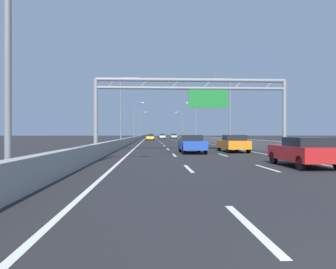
% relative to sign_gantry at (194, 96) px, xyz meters
% --- Properties ---
extents(ground_plane, '(260.00, 260.00, 0.00)m').
position_rel_sign_gantry_xyz_m(ground_plane, '(-0.19, 74.42, -4.86)').
color(ground_plane, '#262628').
extents(lane_dash_left_0, '(0.16, 3.00, 0.01)m').
position_rel_sign_gantry_xyz_m(lane_dash_left_0, '(-1.99, -22.08, -4.85)').
color(lane_dash_left_0, white).
rests_on(lane_dash_left_0, ground_plane).
extents(lane_dash_left_1, '(0.16, 3.00, 0.01)m').
position_rel_sign_gantry_xyz_m(lane_dash_left_1, '(-1.99, -13.08, -4.85)').
color(lane_dash_left_1, white).
rests_on(lane_dash_left_1, ground_plane).
extents(lane_dash_left_2, '(0.16, 3.00, 0.01)m').
position_rel_sign_gantry_xyz_m(lane_dash_left_2, '(-1.99, -4.08, -4.85)').
color(lane_dash_left_2, white).
rests_on(lane_dash_left_2, ground_plane).
extents(lane_dash_left_3, '(0.16, 3.00, 0.01)m').
position_rel_sign_gantry_xyz_m(lane_dash_left_3, '(-1.99, 4.92, -4.85)').
color(lane_dash_left_3, white).
rests_on(lane_dash_left_3, ground_plane).
extents(lane_dash_left_4, '(0.16, 3.00, 0.01)m').
position_rel_sign_gantry_xyz_m(lane_dash_left_4, '(-1.99, 13.92, -4.85)').
color(lane_dash_left_4, white).
rests_on(lane_dash_left_4, ground_plane).
extents(lane_dash_left_5, '(0.16, 3.00, 0.01)m').
position_rel_sign_gantry_xyz_m(lane_dash_left_5, '(-1.99, 22.92, -4.85)').
color(lane_dash_left_5, white).
rests_on(lane_dash_left_5, ground_plane).
extents(lane_dash_left_6, '(0.16, 3.00, 0.01)m').
position_rel_sign_gantry_xyz_m(lane_dash_left_6, '(-1.99, 31.92, -4.85)').
color(lane_dash_left_6, white).
rests_on(lane_dash_left_6, ground_plane).
extents(lane_dash_left_7, '(0.16, 3.00, 0.01)m').
position_rel_sign_gantry_xyz_m(lane_dash_left_7, '(-1.99, 40.92, -4.85)').
color(lane_dash_left_7, white).
rests_on(lane_dash_left_7, ground_plane).
extents(lane_dash_left_8, '(0.16, 3.00, 0.01)m').
position_rel_sign_gantry_xyz_m(lane_dash_left_8, '(-1.99, 49.92, -4.85)').
color(lane_dash_left_8, white).
rests_on(lane_dash_left_8, ground_plane).
extents(lane_dash_left_9, '(0.16, 3.00, 0.01)m').
position_rel_sign_gantry_xyz_m(lane_dash_left_9, '(-1.99, 58.92, -4.85)').
color(lane_dash_left_9, white).
rests_on(lane_dash_left_9, ground_plane).
extents(lane_dash_left_10, '(0.16, 3.00, 0.01)m').
position_rel_sign_gantry_xyz_m(lane_dash_left_10, '(-1.99, 67.92, -4.85)').
color(lane_dash_left_10, white).
rests_on(lane_dash_left_10, ground_plane).
extents(lane_dash_left_11, '(0.16, 3.00, 0.01)m').
position_rel_sign_gantry_xyz_m(lane_dash_left_11, '(-1.99, 76.92, -4.85)').
color(lane_dash_left_11, white).
rests_on(lane_dash_left_11, ground_plane).
extents(lane_dash_left_12, '(0.16, 3.00, 0.01)m').
position_rel_sign_gantry_xyz_m(lane_dash_left_12, '(-1.99, 85.92, -4.85)').
color(lane_dash_left_12, white).
rests_on(lane_dash_left_12, ground_plane).
extents(lane_dash_left_13, '(0.16, 3.00, 0.01)m').
position_rel_sign_gantry_xyz_m(lane_dash_left_13, '(-1.99, 94.92, -4.85)').
color(lane_dash_left_13, white).
rests_on(lane_dash_left_13, ground_plane).
extents(lane_dash_left_14, '(0.16, 3.00, 0.01)m').
position_rel_sign_gantry_xyz_m(lane_dash_left_14, '(-1.99, 103.92, -4.85)').
color(lane_dash_left_14, white).
rests_on(lane_dash_left_14, ground_plane).
extents(lane_dash_left_15, '(0.16, 3.00, 0.01)m').
position_rel_sign_gantry_xyz_m(lane_dash_left_15, '(-1.99, 112.92, -4.85)').
color(lane_dash_left_15, white).
rests_on(lane_dash_left_15, ground_plane).
extents(lane_dash_left_16, '(0.16, 3.00, 0.01)m').
position_rel_sign_gantry_xyz_m(lane_dash_left_16, '(-1.99, 121.92, -4.85)').
color(lane_dash_left_16, white).
rests_on(lane_dash_left_16, ground_plane).
extents(lane_dash_left_17, '(0.16, 3.00, 0.01)m').
position_rel_sign_gantry_xyz_m(lane_dash_left_17, '(-1.99, 130.92, -4.85)').
color(lane_dash_left_17, white).
rests_on(lane_dash_left_17, ground_plane).
extents(lane_dash_right_1, '(0.16, 3.00, 0.01)m').
position_rel_sign_gantry_xyz_m(lane_dash_right_1, '(1.61, -13.08, -4.85)').
color(lane_dash_right_1, white).
rests_on(lane_dash_right_1, ground_plane).
extents(lane_dash_right_2, '(0.16, 3.00, 0.01)m').
position_rel_sign_gantry_xyz_m(lane_dash_right_2, '(1.61, -4.08, -4.85)').
color(lane_dash_right_2, white).
rests_on(lane_dash_right_2, ground_plane).
extents(lane_dash_right_3, '(0.16, 3.00, 0.01)m').
position_rel_sign_gantry_xyz_m(lane_dash_right_3, '(1.61, 4.92, -4.85)').
color(lane_dash_right_3, white).
rests_on(lane_dash_right_3, ground_plane).
extents(lane_dash_right_4, '(0.16, 3.00, 0.01)m').
position_rel_sign_gantry_xyz_m(lane_dash_right_4, '(1.61, 13.92, -4.85)').
color(lane_dash_right_4, white).
rests_on(lane_dash_right_4, ground_plane).
extents(lane_dash_right_5, '(0.16, 3.00, 0.01)m').
position_rel_sign_gantry_xyz_m(lane_dash_right_5, '(1.61, 22.92, -4.85)').
color(lane_dash_right_5, white).
rests_on(lane_dash_right_5, ground_plane).
extents(lane_dash_right_6, '(0.16, 3.00, 0.01)m').
position_rel_sign_gantry_xyz_m(lane_dash_right_6, '(1.61, 31.92, -4.85)').
color(lane_dash_right_6, white).
rests_on(lane_dash_right_6, ground_plane).
extents(lane_dash_right_7, '(0.16, 3.00, 0.01)m').
position_rel_sign_gantry_xyz_m(lane_dash_right_7, '(1.61, 40.92, -4.85)').
color(lane_dash_right_7, white).
rests_on(lane_dash_right_7, ground_plane).
extents(lane_dash_right_8, '(0.16, 3.00, 0.01)m').
position_rel_sign_gantry_xyz_m(lane_dash_right_8, '(1.61, 49.92, -4.85)').
color(lane_dash_right_8, white).
rests_on(lane_dash_right_8, ground_plane).
extents(lane_dash_right_9, '(0.16, 3.00, 0.01)m').
position_rel_sign_gantry_xyz_m(lane_dash_right_9, '(1.61, 58.92, -4.85)').
color(lane_dash_right_9, white).
rests_on(lane_dash_right_9, ground_plane).
extents(lane_dash_right_10, '(0.16, 3.00, 0.01)m').
position_rel_sign_gantry_xyz_m(lane_dash_right_10, '(1.61, 67.92, -4.85)').
color(lane_dash_right_10, white).
rests_on(lane_dash_right_10, ground_plane).
extents(lane_dash_right_11, '(0.16, 3.00, 0.01)m').
position_rel_sign_gantry_xyz_m(lane_dash_right_11, '(1.61, 76.92, -4.85)').
color(lane_dash_right_11, white).
rests_on(lane_dash_right_11, ground_plane).
extents(lane_dash_right_12, '(0.16, 3.00, 0.01)m').
position_rel_sign_gantry_xyz_m(lane_dash_right_12, '(1.61, 85.92, -4.85)').
color(lane_dash_right_12, white).
rests_on(lane_dash_right_12, ground_plane).
extents(lane_dash_right_13, '(0.16, 3.00, 0.01)m').
position_rel_sign_gantry_xyz_m(lane_dash_right_13, '(1.61, 94.92, -4.85)').
color(lane_dash_right_13, white).
rests_on(lane_dash_right_13, ground_plane).
extents(lane_dash_right_14, '(0.16, 3.00, 0.01)m').
position_rel_sign_gantry_xyz_m(lane_dash_right_14, '(1.61, 103.92, -4.85)').
color(lane_dash_right_14, white).
rests_on(lane_dash_right_14, ground_plane).
extents(lane_dash_right_15, '(0.16, 3.00, 0.01)m').
position_rel_sign_gantry_xyz_m(lane_dash_right_15, '(1.61, 112.92, -4.85)').
color(lane_dash_right_15, white).
rests_on(lane_dash_right_15, ground_plane).
extents(lane_dash_right_16, '(0.16, 3.00, 0.01)m').
position_rel_sign_gantry_xyz_m(lane_dash_right_16, '(1.61, 121.92, -4.85)').
color(lane_dash_right_16, white).
rests_on(lane_dash_right_16, ground_plane).
extents(lane_dash_right_17, '(0.16, 3.00, 0.01)m').
position_rel_sign_gantry_xyz_m(lane_dash_right_17, '(1.61, 130.92, -4.85)').
color(lane_dash_right_17, white).
rests_on(lane_dash_right_17, ground_plane).
extents(edge_line_left, '(0.16, 176.00, 0.01)m').
position_rel_sign_gantry_xyz_m(edge_line_left, '(-5.44, 62.42, -4.85)').
color(edge_line_left, white).
rests_on(edge_line_left, ground_plane).
extents(edge_line_right, '(0.16, 176.00, 0.01)m').
position_rel_sign_gantry_xyz_m(edge_line_right, '(5.06, 62.42, -4.85)').
color(edge_line_right, white).
rests_on(edge_line_right, ground_plane).
extents(barrier_left, '(0.45, 220.00, 0.95)m').
position_rel_sign_gantry_xyz_m(barrier_left, '(-7.09, 84.42, -4.38)').
color(barrier_left, '#9E9E99').
rests_on(barrier_left, ground_plane).
extents(barrier_right, '(0.45, 220.00, 0.95)m').
position_rel_sign_gantry_xyz_m(barrier_right, '(6.71, 84.42, -4.38)').
color(barrier_right, '#9E9E99').
rests_on(barrier_right, ground_plane).
extents(sign_gantry, '(16.75, 0.36, 6.36)m').
position_rel_sign_gantry_xyz_m(sign_gantry, '(0.00, 0.00, 0.00)').
color(sign_gantry, gray).
rests_on(sign_gantry, ground_plane).
extents(streetlamp_left_near, '(2.58, 0.28, 9.50)m').
position_rel_sign_gantry_xyz_m(streetlamp_left_near, '(-7.65, -17.83, 0.54)').
color(streetlamp_left_near, slate).
rests_on(streetlamp_left_near, ground_plane).
extents(streetlamp_left_mid, '(2.58, 0.28, 9.50)m').
position_rel_sign_gantry_xyz_m(streetlamp_left_mid, '(-7.65, 17.33, 0.54)').
color(streetlamp_left_mid, slate).
rests_on(streetlamp_left_mid, ground_plane).
extents(streetlamp_right_mid, '(2.58, 0.28, 9.50)m').
position_rel_sign_gantry_xyz_m(streetlamp_right_mid, '(7.28, 17.33, 0.54)').
color(streetlamp_right_mid, slate).
rests_on(streetlamp_right_mid, ground_plane).
extents(streetlamp_left_far, '(2.58, 0.28, 9.50)m').
position_rel_sign_gantry_xyz_m(streetlamp_left_far, '(-7.65, 52.49, 0.54)').
color(streetlamp_left_far, slate).
rests_on(streetlamp_left_far, ground_plane).
extents(streetlamp_right_far, '(2.58, 0.28, 9.50)m').
position_rel_sign_gantry_xyz_m(streetlamp_right_far, '(7.28, 52.49, 0.54)').
color(streetlamp_right_far, slate).
rests_on(streetlamp_right_far, ground_plane).
extents(streetlamp_left_distant, '(2.58, 0.28, 9.50)m').
position_rel_sign_gantry_xyz_m(streetlamp_left_distant, '(-7.65, 87.65, 0.54)').
color(streetlamp_left_distant, slate).
rests_on(streetlamp_left_distant, ground_plane).
extents(streetlamp_right_distant, '(2.58, 0.28, 9.50)m').
position_rel_sign_gantry_xyz_m(streetlamp_right_distant, '(7.28, 87.65, 0.54)').
color(streetlamp_right_distant, slate).
rests_on(streetlamp_right_distant, ground_plane).
extents(red_car, '(1.88, 4.18, 1.42)m').
position_rel_sign_gantry_xyz_m(red_car, '(3.57, -12.68, -4.11)').
color(red_car, red).
rests_on(red_car, ground_plane).
extents(silver_car, '(1.87, 4.13, 1.50)m').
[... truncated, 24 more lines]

